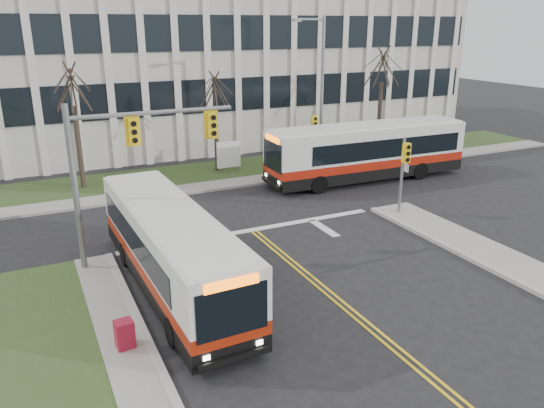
{
  "coord_description": "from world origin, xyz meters",
  "views": [
    {
      "loc": [
        -8.77,
        -12.08,
        8.78
      ],
      "look_at": [
        -0.18,
        5.8,
        2.0
      ],
      "focal_mm": 35.0,
      "sensor_mm": 36.0,
      "label": 1
    }
  ],
  "objects_px": {
    "bus_main": "(171,251)",
    "bus_cross": "(367,153)",
    "directory_sign": "(229,155)",
    "newspaper_box_red": "(125,336)",
    "streetlight": "(320,86)"
  },
  "relations": [
    {
      "from": "bus_main",
      "to": "bus_cross",
      "type": "bearing_deg",
      "value": 29.16
    },
    {
      "from": "directory_sign",
      "to": "bus_main",
      "type": "relative_size",
      "value": 0.19
    },
    {
      "from": "bus_main",
      "to": "newspaper_box_red",
      "type": "distance_m",
      "value": 3.93
    },
    {
      "from": "streetlight",
      "to": "bus_main",
      "type": "relative_size",
      "value": 0.87
    },
    {
      "from": "bus_cross",
      "to": "directory_sign",
      "type": "bearing_deg",
      "value": -123.86
    },
    {
      "from": "streetlight",
      "to": "bus_cross",
      "type": "bearing_deg",
      "value": -70.48
    },
    {
      "from": "directory_sign",
      "to": "bus_cross",
      "type": "height_order",
      "value": "bus_cross"
    },
    {
      "from": "directory_sign",
      "to": "bus_main",
      "type": "bearing_deg",
      "value": -118.7
    },
    {
      "from": "bus_main",
      "to": "directory_sign",
      "type": "bearing_deg",
      "value": 59.62
    },
    {
      "from": "streetlight",
      "to": "directory_sign",
      "type": "relative_size",
      "value": 4.6
    },
    {
      "from": "directory_sign",
      "to": "newspaper_box_red",
      "type": "relative_size",
      "value": 2.11
    },
    {
      "from": "bus_cross",
      "to": "bus_main",
      "type": "bearing_deg",
      "value": -57.68
    },
    {
      "from": "streetlight",
      "to": "directory_sign",
      "type": "height_order",
      "value": "streetlight"
    },
    {
      "from": "bus_cross",
      "to": "newspaper_box_red",
      "type": "relative_size",
      "value": 12.69
    },
    {
      "from": "directory_sign",
      "to": "newspaper_box_red",
      "type": "bearing_deg",
      "value": -120.17
    }
  ]
}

